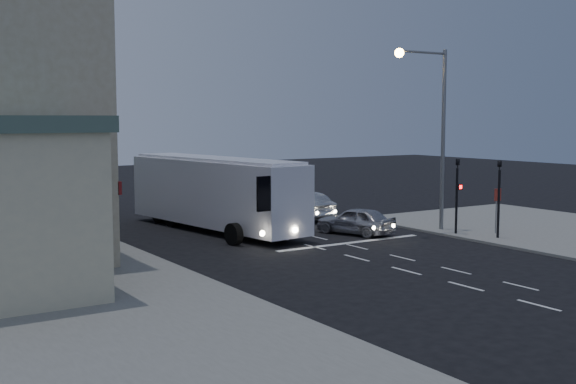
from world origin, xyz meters
TOP-DOWN VIEW (x-y plane):
  - ground at (0.00, 0.00)m, footprint 120.00×120.00m
  - road_markings at (1.29, 3.31)m, footprint 8.00×30.55m
  - tour_bus at (-1.54, 8.66)m, footprint 4.12×12.48m
  - car_suv at (3.74, 3.80)m, footprint 2.87×4.33m
  - car_sedan_a at (4.57, 9.77)m, footprint 1.66×4.64m
  - car_sedan_b at (3.97, 14.67)m, footprint 2.67×5.67m
  - traffic_signal_main at (7.60, 0.78)m, footprint 0.25×0.35m
  - traffic_signal_side at (8.30, -1.20)m, footprint 0.18×0.15m
  - regulatory_sign at (9.30, -0.24)m, footprint 0.45×0.12m
  - streetlight at (7.34, 2.20)m, footprint 3.32×0.44m
  - street_tree at (-8.21, 15.02)m, footprint 4.00×4.00m

SIDE VIEW (x-z plane):
  - ground at x=0.00m, z-range 0.00..0.00m
  - road_markings at x=1.29m, z-range 0.00..0.01m
  - car_suv at x=3.74m, z-range 0.00..1.37m
  - car_sedan_a at x=4.57m, z-range 0.00..1.52m
  - car_sedan_b at x=3.97m, z-range 0.00..1.60m
  - regulatory_sign at x=9.30m, z-range 0.50..2.70m
  - tour_bus at x=-1.54m, z-range 0.15..3.90m
  - traffic_signal_main at x=7.60m, z-range 0.37..4.47m
  - traffic_signal_side at x=8.30m, z-range 0.37..4.47m
  - street_tree at x=-8.21m, z-range 1.40..7.60m
  - streetlight at x=7.34m, z-range 1.23..10.23m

